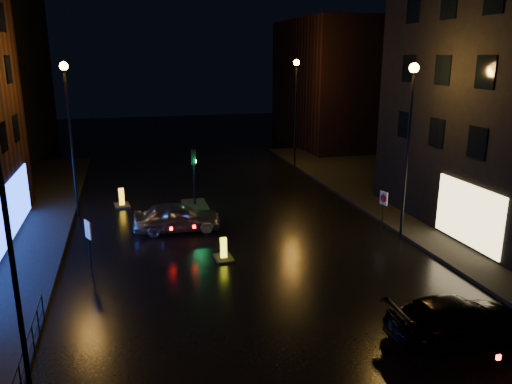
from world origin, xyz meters
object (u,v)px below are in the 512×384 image
(bollard_near, at_px, (224,254))
(road_sign_left, at_px, (88,234))
(dark_sedan, at_px, (457,319))
(road_sign_right, at_px, (383,202))
(bollard_far, at_px, (122,202))
(traffic_signal, at_px, (195,198))
(silver_hatchback, at_px, (177,217))

(bollard_near, relative_size, road_sign_left, 0.51)
(dark_sedan, bearing_deg, bollard_near, 37.81)
(road_sign_right, bearing_deg, bollard_far, -46.47)
(traffic_signal, relative_size, bollard_far, 2.56)
(bollard_far, bearing_deg, silver_hatchback, -68.49)
(traffic_signal, bearing_deg, dark_sedan, -69.82)
(traffic_signal, height_order, road_sign_right, traffic_signal)
(bollard_far, height_order, road_sign_left, road_sign_left)
(traffic_signal, relative_size, bollard_near, 2.97)
(bollard_near, bearing_deg, traffic_signal, 88.64)
(bollard_near, bearing_deg, bollard_far, 112.65)
(road_sign_left, distance_m, road_sign_right, 14.16)
(traffic_signal, relative_size, silver_hatchback, 0.79)
(traffic_signal, distance_m, bollard_near, 8.31)
(silver_hatchback, xyz_separation_m, dark_sedan, (7.50, -12.33, -0.08))
(traffic_signal, xyz_separation_m, bollard_near, (0.11, -8.31, -0.28))
(dark_sedan, height_order, bollard_far, dark_sedan)
(dark_sedan, relative_size, road_sign_right, 2.18)
(bollard_near, distance_m, road_sign_left, 5.75)
(road_sign_left, bearing_deg, road_sign_right, -17.63)
(silver_hatchback, relative_size, dark_sedan, 0.96)
(traffic_signal, height_order, bollard_near, traffic_signal)
(dark_sedan, bearing_deg, silver_hatchback, 32.99)
(bollard_far, bearing_deg, bollard_near, -71.81)
(road_sign_right, bearing_deg, traffic_signal, -53.27)
(bollard_far, height_order, road_sign_right, road_sign_right)
(bollard_near, distance_m, road_sign_right, 8.75)
(traffic_signal, xyz_separation_m, dark_sedan, (6.03, -16.41, 0.16))
(silver_hatchback, relative_size, road_sign_right, 2.09)
(silver_hatchback, relative_size, bollard_near, 3.77)
(road_sign_left, height_order, road_sign_right, road_sign_left)
(silver_hatchback, distance_m, bollard_near, 4.54)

